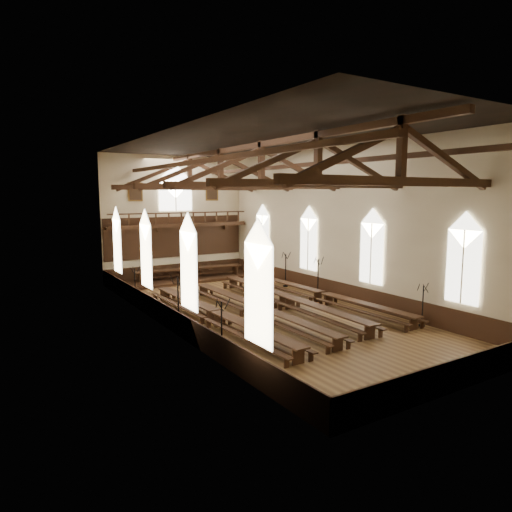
# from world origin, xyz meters

# --- Properties ---
(ground) EXTENTS (26.00, 26.00, 0.00)m
(ground) POSITION_xyz_m (0.00, 0.00, 0.00)
(ground) COLOR brown
(ground) RESTS_ON ground
(room_walls) EXTENTS (26.00, 26.00, 26.00)m
(room_walls) POSITION_xyz_m (0.00, 0.00, 6.46)
(room_walls) COLOR beige
(room_walls) RESTS_ON ground
(wainscot_band) EXTENTS (12.00, 26.00, 1.20)m
(wainscot_band) POSITION_xyz_m (0.00, 0.00, 0.60)
(wainscot_band) COLOR #341B0F
(wainscot_band) RESTS_ON ground
(side_windows) EXTENTS (11.85, 19.80, 4.50)m
(side_windows) POSITION_xyz_m (-0.00, -0.00, 3.74)
(side_windows) COLOR white
(side_windows) RESTS_ON room_walls
(end_window) EXTENTS (2.80, 0.12, 3.80)m
(end_window) POSITION_xyz_m (0.00, 12.90, 7.22)
(end_window) COLOR white
(end_window) RESTS_ON room_walls
(minstrels_gallery) EXTENTS (11.80, 1.24, 3.70)m
(minstrels_gallery) POSITION_xyz_m (0.00, 12.66, 3.91)
(minstrels_gallery) COLOR #3B1D13
(minstrels_gallery) RESTS_ON room_walls
(portraits) EXTENTS (7.75, 0.09, 1.45)m
(portraits) POSITION_xyz_m (0.00, 12.90, 7.10)
(portraits) COLOR brown
(portraits) RESTS_ON room_walls
(roof_trusses) EXTENTS (11.70, 25.70, 2.80)m
(roof_trusses) POSITION_xyz_m (0.00, -0.00, 8.22)
(roof_trusses) COLOR #3B1D13
(roof_trusses) RESTS_ON room_walls
(refectory_row_a) EXTENTS (1.79, 14.67, 0.77)m
(refectory_row_a) POSITION_xyz_m (-3.52, -1.00, 0.56)
(refectory_row_a) COLOR #3B1D13
(refectory_row_a) RESTS_ON ground
(refectory_row_b) EXTENTS (1.51, 14.20, 0.73)m
(refectory_row_b) POSITION_xyz_m (-0.91, -0.87, 0.53)
(refectory_row_b) COLOR #3B1D13
(refectory_row_b) RESTS_ON ground
(refectory_row_c) EXTENTS (1.85, 14.93, 0.80)m
(refectory_row_c) POSITION_xyz_m (1.81, -0.10, 0.59)
(refectory_row_c) COLOR #3B1D13
(refectory_row_c) RESTS_ON ground
(refectory_row_d) EXTENTS (1.71, 14.49, 0.76)m
(refectory_row_d) POSITION_xyz_m (4.41, -0.43, 0.55)
(refectory_row_d) COLOR #3B1D13
(refectory_row_d) RESTS_ON ground
(dais) EXTENTS (11.40, 3.16, 0.21)m
(dais) POSITION_xyz_m (0.43, 11.40, 0.11)
(dais) COLOR #341B0F
(dais) RESTS_ON ground
(high_table) EXTENTS (8.83, 1.71, 0.82)m
(high_table) POSITION_xyz_m (0.43, 11.40, 0.91)
(high_table) COLOR #3B1D13
(high_table) RESTS_ON dais
(high_chairs) EXTENTS (4.93, 0.43, 0.92)m
(high_chairs) POSITION_xyz_m (0.43, 12.24, 0.71)
(high_chairs) COLOR #3B1D13
(high_chairs) RESTS_ON dais
(candelabrum_left_near) EXTENTS (0.73, 0.78, 2.56)m
(candelabrum_left_near) POSITION_xyz_m (-5.55, -5.54, 0.78)
(candelabrum_left_near) COLOR black
(candelabrum_left_near) RESTS_ON ground
(candelabrum_left_mid) EXTENTS (0.84, 0.85, 2.86)m
(candelabrum_left_mid) POSITION_xyz_m (-5.55, -0.78, 0.87)
(candelabrum_left_mid) COLOR black
(candelabrum_left_mid) RESTS_ON ground
(candelabrum_left_far) EXTENTS (0.70, 0.66, 2.32)m
(candelabrum_left_far) POSITION_xyz_m (-5.55, 6.48, 0.70)
(candelabrum_left_far) COLOR black
(candelabrum_left_far) RESTS_ON ground
(candelabrum_right_near) EXTENTS (0.63, 0.70, 2.29)m
(candelabrum_right_near) POSITION_xyz_m (5.55, -7.06, 0.70)
(candelabrum_right_near) COLOR black
(candelabrum_right_near) RESTS_ON ground
(candelabrum_right_mid) EXTENTS (0.81, 0.78, 2.69)m
(candelabrum_right_mid) POSITION_xyz_m (5.55, 1.47, 0.82)
(candelabrum_right_mid) COLOR black
(candelabrum_right_mid) RESTS_ON ground
(candelabrum_right_far) EXTENTS (0.75, 0.80, 2.63)m
(candelabrum_right_far) POSITION_xyz_m (5.55, 5.25, 0.80)
(candelabrum_right_far) COLOR black
(candelabrum_right_far) RESTS_ON ground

